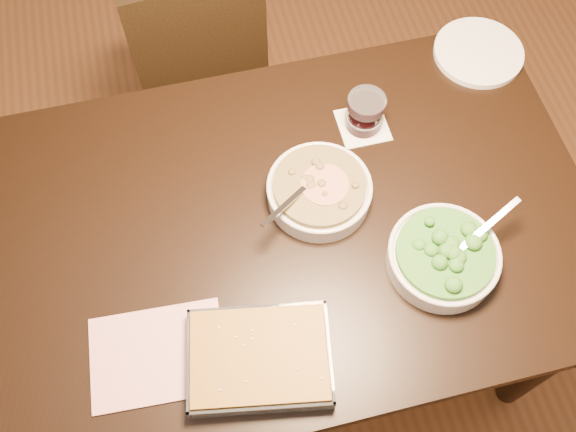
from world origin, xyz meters
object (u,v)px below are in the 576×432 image
(wine_tumbler, at_px, (365,112))
(chair_far, at_px, (197,54))
(dinner_plate, at_px, (478,52))
(baking_dish, at_px, (259,358))
(table, at_px, (286,241))
(broccoli_bowl, at_px, (443,256))
(stew_bowl, at_px, (319,190))

(wine_tumbler, bearing_deg, chair_far, 120.90)
(wine_tumbler, bearing_deg, dinner_plate, 22.31)
(baking_dish, height_order, dinner_plate, baking_dish)
(table, xyz_separation_m, chair_far, (-0.10, 0.79, -0.18))
(baking_dish, bearing_deg, table, 76.77)
(broccoli_bowl, bearing_deg, baking_dish, -164.42)
(table, bearing_deg, stew_bowl, 27.54)
(wine_tumbler, distance_m, dinner_plate, 0.39)
(broccoli_bowl, bearing_deg, stew_bowl, 134.42)
(dinner_plate, bearing_deg, broccoli_bowl, -119.04)
(wine_tumbler, relative_size, dinner_plate, 0.43)
(stew_bowl, relative_size, dinner_plate, 1.03)
(chair_far, bearing_deg, wine_tumbler, 114.80)
(broccoli_bowl, distance_m, chair_far, 1.09)
(broccoli_bowl, bearing_deg, wine_tumbler, 98.71)
(dinner_plate, bearing_deg, baking_dish, -137.98)
(table, bearing_deg, broccoli_bowl, -29.78)
(broccoli_bowl, height_order, chair_far, same)
(stew_bowl, bearing_deg, broccoli_bowl, -45.58)
(wine_tumbler, xyz_separation_m, dinner_plate, (0.36, 0.15, -0.05))
(table, distance_m, baking_dish, 0.34)
(stew_bowl, height_order, chair_far, chair_far)
(baking_dish, height_order, chair_far, chair_far)
(table, distance_m, stew_bowl, 0.16)
(wine_tumbler, bearing_deg, baking_dish, -126.05)
(table, distance_m, chair_far, 0.82)
(dinner_plate, bearing_deg, table, -149.04)
(broccoli_bowl, relative_size, baking_dish, 0.84)
(baking_dish, bearing_deg, broccoli_bowl, 25.42)
(table, bearing_deg, dinner_plate, 30.96)
(table, bearing_deg, wine_tumbler, 41.23)
(wine_tumbler, bearing_deg, table, -138.77)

